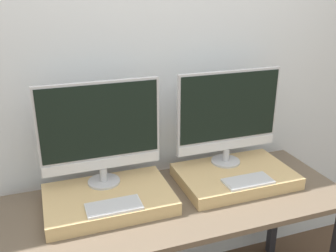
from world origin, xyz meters
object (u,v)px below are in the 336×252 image
(monitor_left, at_px, (100,130))
(monitor_right, at_px, (228,114))
(keyboard_right, at_px, (248,181))
(keyboard_left, at_px, (114,206))

(monitor_left, height_order, monitor_right, same)
(monitor_left, bearing_deg, monitor_right, 0.00)
(monitor_left, xyz_separation_m, monitor_right, (0.73, 0.00, 0.00))
(monitor_left, distance_m, keyboard_right, 0.83)
(monitor_right, xyz_separation_m, keyboard_right, (0.00, -0.26, -0.30))
(monitor_left, height_order, keyboard_right, monitor_left)
(monitor_left, bearing_deg, keyboard_left, -90.00)
(keyboard_right, bearing_deg, keyboard_left, 180.00)
(monitor_left, xyz_separation_m, keyboard_right, (0.73, -0.26, -0.30))
(monitor_right, height_order, keyboard_right, monitor_right)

